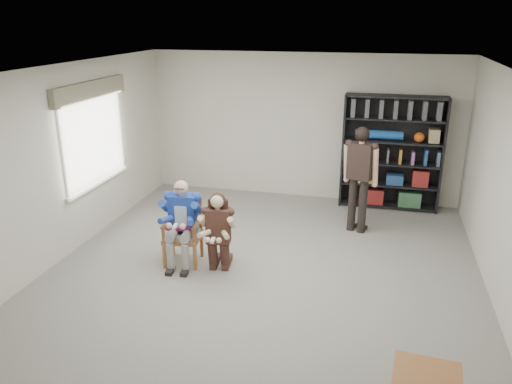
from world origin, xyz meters
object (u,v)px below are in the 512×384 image
(seated_man, at_px, (182,223))
(standing_man, at_px, (359,181))
(bookshelf, at_px, (392,153))
(kneeling_woman, at_px, (218,233))
(armchair, at_px, (183,232))

(seated_man, height_order, standing_man, standing_man)
(bookshelf, bearing_deg, kneeling_woman, -126.08)
(bookshelf, relative_size, standing_man, 1.18)
(kneeling_woman, relative_size, bookshelf, 0.55)
(armchair, relative_size, kneeling_woman, 0.84)
(armchair, height_order, seated_man, seated_man)
(bookshelf, distance_m, standing_man, 1.41)
(armchair, relative_size, seated_man, 0.77)
(seated_man, bearing_deg, standing_man, 29.65)
(standing_man, bearing_deg, kneeling_woman, -115.73)
(armchair, xyz_separation_m, kneeling_woman, (0.58, -0.12, 0.09))
(seated_man, xyz_separation_m, standing_man, (2.39, 1.76, 0.26))
(armchair, bearing_deg, standing_man, 29.65)
(seated_man, height_order, bookshelf, bookshelf)
(seated_man, distance_m, standing_man, 2.98)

